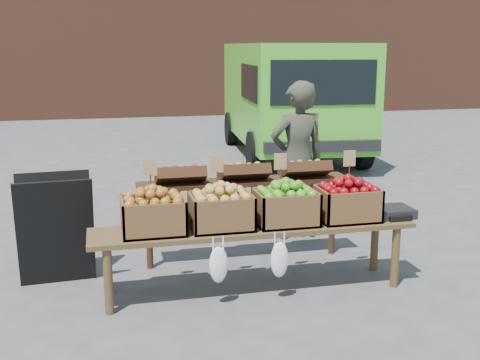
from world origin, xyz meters
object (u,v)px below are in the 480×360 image
object	(u,v)px
back_table	(244,208)
crate_golden_apples	(153,216)
delivery_van	(290,100)
vendor	(297,161)
weighing_scale	(392,212)
crate_green_apples	(347,204)
crate_red_apples	(286,207)
chalkboard_sign	(56,229)
display_bench	(254,258)
crate_russet_pears	(221,211)

from	to	relation	value
back_table	crate_golden_apples	distance (m)	1.18
delivery_van	crate_golden_apples	xyz separation A→B (m)	(-3.09, -6.11, -0.32)
crate_golden_apples	delivery_van	bearing A→B (deg)	63.13
vendor	weighing_scale	world-z (taller)	vendor
back_table	crate_green_apples	bearing A→B (deg)	-44.40
crate_golden_apples	crate_red_apples	bearing A→B (deg)	0.00
chalkboard_sign	display_bench	distance (m)	1.73
display_bench	weighing_scale	size ratio (longest dim) A/B	7.94
display_bench	weighing_scale	distance (m)	1.29
crate_russet_pears	crate_green_apples	bearing A→B (deg)	0.00
back_table	crate_green_apples	size ratio (longest dim) A/B	4.20
weighing_scale	crate_golden_apples	bearing A→B (deg)	180.00
back_table	crate_russet_pears	xyz separation A→B (m)	(-0.36, -0.72, 0.19)
back_table	display_bench	distance (m)	0.76
crate_red_apples	weighing_scale	distance (m)	0.98
crate_russet_pears	crate_green_apples	xyz separation A→B (m)	(1.10, 0.00, 0.00)
crate_red_apples	crate_green_apples	size ratio (longest dim) A/B	1.00
vendor	display_bench	distance (m)	1.65
vendor	crate_red_apples	distance (m)	1.44
weighing_scale	back_table	bearing A→B (deg)	148.18
display_bench	crate_golden_apples	xyz separation A→B (m)	(-0.82, 0.00, 0.42)
crate_golden_apples	weighing_scale	size ratio (longest dim) A/B	1.47
vendor	crate_red_apples	bearing A→B (deg)	62.04
chalkboard_sign	crate_red_apples	world-z (taller)	chalkboard_sign
delivery_van	display_bench	xyz separation A→B (m)	(-2.27, -6.11, -0.75)
chalkboard_sign	vendor	bearing A→B (deg)	12.85
crate_golden_apples	vendor	bearing A→B (deg)	38.85
back_table	display_bench	bearing A→B (deg)	-97.10
crate_green_apples	display_bench	bearing A→B (deg)	180.00
chalkboard_sign	back_table	bearing A→B (deg)	0.64
crate_golden_apples	crate_green_apples	xyz separation A→B (m)	(1.65, 0.00, 0.00)
chalkboard_sign	display_bench	bearing A→B (deg)	-23.71
crate_russet_pears	crate_green_apples	distance (m)	1.10
vendor	crate_golden_apples	distance (m)	2.11
delivery_van	weighing_scale	world-z (taller)	delivery_van
delivery_van	crate_golden_apples	distance (m)	6.85
chalkboard_sign	crate_red_apples	bearing A→B (deg)	-21.05
back_table	display_bench	xyz separation A→B (m)	(-0.09, -0.72, -0.24)
display_bench	crate_red_apples	bearing A→B (deg)	0.00
back_table	weighing_scale	xyz separation A→B (m)	(1.16, -0.72, 0.09)
vendor	crate_russet_pears	bearing A→B (deg)	44.78
display_bench	crate_russet_pears	distance (m)	0.51
display_bench	chalkboard_sign	bearing A→B (deg)	160.49
crate_red_apples	weighing_scale	size ratio (longest dim) A/B	1.47
crate_red_apples	crate_green_apples	xyz separation A→B (m)	(0.55, 0.00, 0.00)
back_table	crate_russet_pears	distance (m)	0.83
crate_green_apples	weighing_scale	world-z (taller)	crate_green_apples
vendor	back_table	world-z (taller)	vendor
chalkboard_sign	crate_golden_apples	distance (m)	1.01
crate_russet_pears	weighing_scale	world-z (taller)	crate_russet_pears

